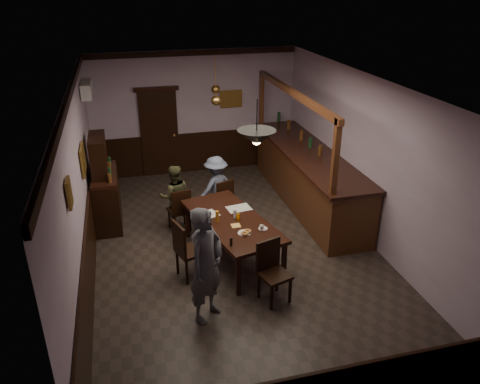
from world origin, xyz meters
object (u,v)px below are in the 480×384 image
object	(u,v)px
chair_near	(272,268)
soda_can	(238,217)
pendant_iron	(257,138)
sideboard	(105,189)
person_seated_left	(175,196)
chair_far_left	(180,209)
chair_far_right	(223,199)
person_seated_right	(216,187)
pendant_brass_mid	(216,101)
dining_table	(232,222)
chair_side	(186,248)
person_standing	(206,265)
coffee_cup	(262,227)
pendant_brass_far	(216,89)
bar_counter	(307,176)

from	to	relation	value
chair_near	soda_can	size ratio (longest dim) A/B	8.10
pendant_iron	sideboard	bearing A→B (deg)	131.00
person_seated_left	chair_far_left	bearing A→B (deg)	103.04
chair_far_right	person_seated_right	size ratio (longest dim) A/B	0.70
chair_far_left	chair_far_right	xyz separation A→B (m)	(0.88, 0.22, 0.00)
pendant_brass_mid	chair_near	bearing A→B (deg)	-88.11
dining_table	chair_side	world-z (taller)	chair_side
person_standing	pendant_brass_mid	size ratio (longest dim) A/B	2.17
person_seated_right	chair_far_right	bearing A→B (deg)	78.81
chair_far_right	chair_near	bearing A→B (deg)	73.89
chair_near	pendant_iron	size ratio (longest dim) A/B	1.47
chair_far_left	pendant_brass_mid	size ratio (longest dim) A/B	1.11
coffee_cup	pendant_brass_mid	distance (m)	3.00
chair_far_right	sideboard	xyz separation A→B (m)	(-2.25, 0.52, 0.23)
chair_near	pendant_brass_far	distance (m)	4.71
chair_side	soda_can	distance (m)	1.05
chair_far_right	person_standing	size ratio (longest dim) A/B	0.52
dining_table	person_seated_right	xyz separation A→B (m)	(0.07, 1.61, -0.04)
chair_side	pendant_iron	bearing A→B (deg)	-126.01
chair_far_left	chair_near	bearing A→B (deg)	102.19
coffee_cup	pendant_brass_far	bearing A→B (deg)	75.95
chair_far_right	coffee_cup	size ratio (longest dim) A/B	11.34
coffee_cup	pendant_brass_far	distance (m)	3.88
pendant_brass_far	dining_table	bearing A→B (deg)	-97.41
pendant_iron	pendant_brass_far	bearing A→B (deg)	86.90
pendant_iron	pendant_brass_mid	xyz separation A→B (m)	(0.01, 2.87, -0.15)
dining_table	person_seated_left	distance (m)	1.61
chair_side	bar_counter	distance (m)	3.64
person_seated_left	pendant_brass_far	distance (m)	2.66
coffee_cup	pendant_brass_far	xyz separation A→B (m)	(0.01, 3.58, 1.50)
person_standing	coffee_cup	bearing A→B (deg)	-2.13
person_seated_left	pendant_brass_far	size ratio (longest dim) A/B	1.57
chair_near	pendant_brass_mid	xyz separation A→B (m)	(-0.11, 3.37, 1.77)
chair_near	pendant_brass_far	xyz separation A→B (m)	(0.09, 4.37, 1.77)
person_seated_right	dining_table	bearing A→B (deg)	60.99
chair_far_left	pendant_brass_mid	bearing A→B (deg)	-146.06
chair_far_right	person_standing	bearing A→B (deg)	53.14
soda_can	pendant_iron	world-z (taller)	pendant_iron
soda_can	pendant_iron	distance (m)	1.79
soda_can	pendant_brass_far	xyz separation A→B (m)	(0.30, 3.15, 1.49)
chair_side	person_seated_right	distance (m)	2.24
chair_near	coffee_cup	world-z (taller)	chair_near
person_standing	bar_counter	size ratio (longest dim) A/B	0.39
dining_table	person_seated_left	size ratio (longest dim) A/B	1.86
person_standing	sideboard	bearing A→B (deg)	69.34
chair_far_right	bar_counter	world-z (taller)	bar_counter
chair_near	person_seated_right	world-z (taller)	person_seated_right
chair_near	sideboard	world-z (taller)	sideboard
dining_table	person_seated_left	world-z (taller)	person_seated_left
dining_table	chair_side	size ratio (longest dim) A/B	2.33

